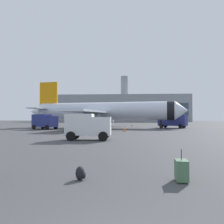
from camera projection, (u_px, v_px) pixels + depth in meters
airplane_at_gate at (103, 111)px, 51.18m from camera, size 35.65×32.34×10.50m
service_truck at (45, 121)px, 44.90m from camera, size 5.28×4.09×2.90m
fuel_truck at (172, 120)px, 51.57m from camera, size 6.41×5.03×3.20m
cargo_van at (88, 125)px, 23.32m from camera, size 4.42×2.36×2.60m
safety_cone_near at (132, 125)px, 60.73m from camera, size 0.44×0.44×0.69m
safety_cone_mid at (125, 129)px, 37.95m from camera, size 0.44×0.44×0.81m
safety_cone_far at (46, 127)px, 49.12m from camera, size 0.44×0.44×0.64m
rolling_suitcase at (181, 170)px, 8.07m from camera, size 0.43×0.66×1.10m
traveller_backpack at (81, 173)px, 8.27m from camera, size 0.36×0.40×0.48m
terminal_building at (117, 109)px, 142.90m from camera, size 83.88×23.02×27.58m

